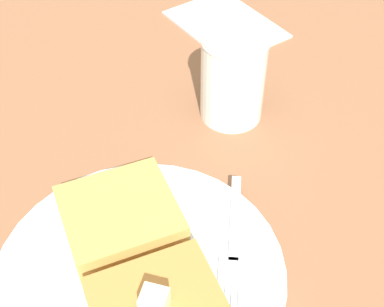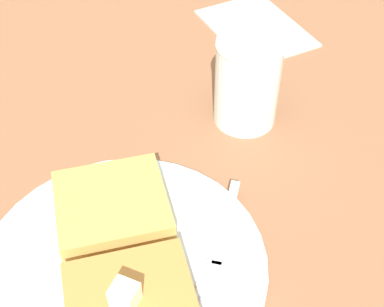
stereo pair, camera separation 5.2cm
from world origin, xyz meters
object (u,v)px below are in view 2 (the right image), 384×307
plate (123,266)px  syrup_jar (247,83)px  napkin (256,28)px  fork (217,253)px

plate → syrup_jar: 24.52cm
syrup_jar → napkin: (17.84, -7.37, -4.93)cm
plate → syrup_jar: (17.34, -16.79, 4.31)cm
fork → napkin: size_ratio=0.94×
syrup_jar → napkin: size_ratio=0.67×
plate → napkin: (35.18, -24.16, -0.62)cm
plate → fork: size_ratio=1.72×
napkin → syrup_jar: bearing=157.5°
plate → syrup_jar: size_ratio=2.43×
fork → plate: bearing=82.4°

